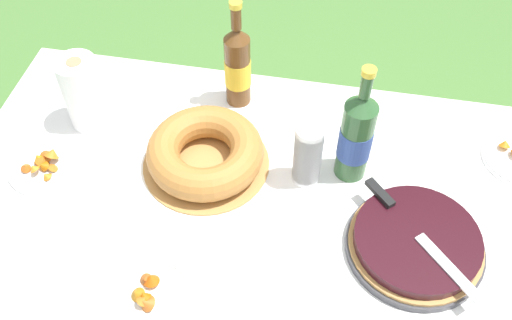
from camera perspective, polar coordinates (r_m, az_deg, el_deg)
name	(u,v)px	position (r m, az deg, el deg)	size (l,w,h in m)	color
garden_table	(288,247)	(1.46, 3.19, -8.71)	(1.76, 1.08, 0.77)	brown
tablecloth	(289,236)	(1.41, 3.29, -7.57)	(1.77, 1.09, 0.10)	white
berry_tart	(416,243)	(1.40, 15.69, -8.02)	(0.33, 0.33, 0.06)	#38383D
serving_knife	(410,226)	(1.38, 15.19, -6.39)	(0.27, 0.29, 0.01)	silver
bundt_cake	(205,153)	(1.49, -5.10, 0.72)	(0.34, 0.34, 0.09)	#B78447
cup_stack	(308,155)	(1.43, 5.19, 0.54)	(0.07, 0.07, 0.19)	white
cider_bottle_green	(356,136)	(1.43, 9.98, 2.34)	(0.08, 0.08, 0.35)	#2D562D
cider_bottle_amber	(238,66)	(1.61, -1.85, 9.40)	(0.07, 0.07, 0.34)	brown
snack_plate_left	(142,303)	(1.32, -11.30, -13.85)	(0.24, 0.24, 0.05)	white
snack_plate_right	(46,163)	(1.61, -20.22, -0.31)	(0.21, 0.21, 0.06)	white
paper_towel_roll	(83,93)	(1.62, -16.87, 6.46)	(0.11, 0.11, 0.22)	white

